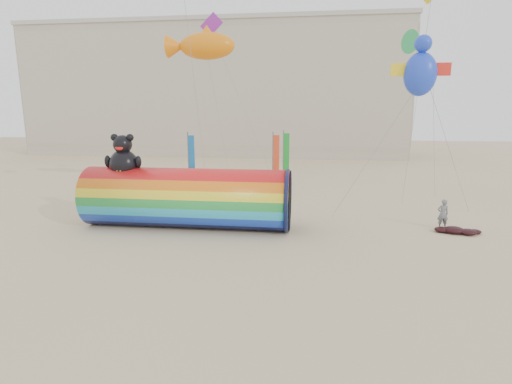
# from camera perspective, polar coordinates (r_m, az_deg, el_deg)

# --- Properties ---
(ground) EXTENTS (160.00, 160.00, 0.00)m
(ground) POSITION_cam_1_polar(r_m,az_deg,el_deg) (22.57, -1.76, -6.71)
(ground) COLOR #CCB58C
(ground) RESTS_ON ground
(hotel_building) EXTENTS (60.40, 15.40, 20.60)m
(hotel_building) POSITION_cam_1_polar(r_m,az_deg,el_deg) (68.95, -5.69, 14.16)
(hotel_building) COLOR #B7AD99
(hotel_building) RESTS_ON ground
(windsock_assembly) EXTENTS (12.56, 3.82, 5.79)m
(windsock_assembly) POSITION_cam_1_polar(r_m,az_deg,el_deg) (24.78, -9.82, -0.62)
(windsock_assembly) COLOR red
(windsock_assembly) RESTS_ON ground
(kite_handler) EXTENTS (0.71, 0.50, 1.83)m
(kite_handler) POSITION_cam_1_polar(r_m,az_deg,el_deg) (26.73, 25.13, -2.87)
(kite_handler) COLOR slate
(kite_handler) RESTS_ON ground
(fabric_bundle) EXTENTS (2.62, 1.35, 0.41)m
(fabric_bundle) POSITION_cam_1_polar(r_m,az_deg,el_deg) (26.32, 26.81, -4.92)
(fabric_bundle) COLOR #33090E
(fabric_bundle) RESTS_ON ground
(festival_banners) EXTENTS (8.98, 4.81, 5.20)m
(festival_banners) POSITION_cam_1_polar(r_m,az_deg,el_deg) (37.72, -0.61, 4.78)
(festival_banners) COLOR #59595E
(festival_banners) RESTS_ON ground
(flying_kites) EXTENTS (19.11, 12.08, 8.25)m
(flying_kites) POSITION_cam_1_polar(r_m,az_deg,el_deg) (28.77, -0.43, 20.62)
(flying_kites) COLOR orange
(flying_kites) RESTS_ON ground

